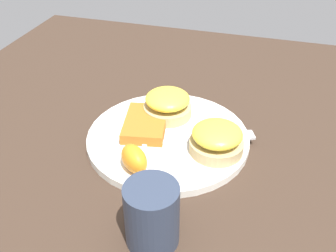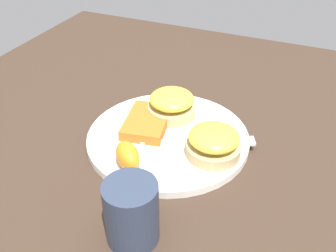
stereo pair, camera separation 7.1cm
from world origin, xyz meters
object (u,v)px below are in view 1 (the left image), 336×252
hashbrown_patty (145,124)px  fork (206,139)px  sandwich_benedict_right (168,104)px  sandwich_benedict_left (217,139)px  cup (152,214)px  orange_wedge (134,159)px

hashbrown_patty → fork: 0.12m
sandwich_benedict_right → fork: 0.11m
sandwich_benedict_left → sandwich_benedict_right: bearing=53.1°
hashbrown_patty → cup: (-0.23, -0.09, 0.02)m
orange_wedge → cup: cup is taller
fork → sandwich_benedict_left: bearing=-139.8°
sandwich_benedict_left → hashbrown_patty: size_ratio=0.83×
sandwich_benedict_right → fork: size_ratio=0.48×
sandwich_benedict_right → fork: sandwich_benedict_right is taller
sandwich_benedict_left → orange_wedge: 0.15m
hashbrown_patty → fork: hashbrown_patty is taller
sandwich_benedict_left → fork: (0.03, 0.02, -0.02)m
sandwich_benedict_left → cup: cup is taller
sandwich_benedict_right → orange_wedge: (-0.17, 0.01, -0.00)m
orange_wedge → fork: bearing=-41.0°
orange_wedge → fork: size_ratio=0.31×
orange_wedge → cup: 0.13m
hashbrown_patty → cup: cup is taller
sandwich_benedict_right → hashbrown_patty: 0.06m
sandwich_benedict_left → fork: bearing=40.2°
sandwich_benedict_right → hashbrown_patty: sandwich_benedict_right is taller
fork → cup: cup is taller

